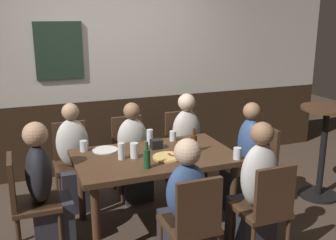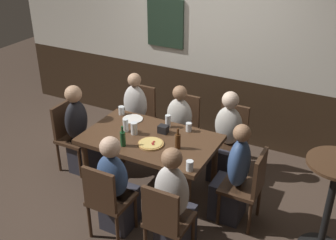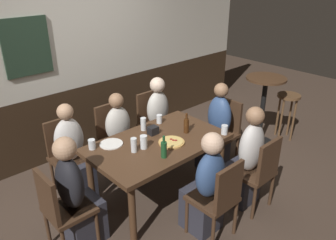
{
  "view_description": "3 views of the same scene",
  "coord_description": "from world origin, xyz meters",
  "px_view_note": "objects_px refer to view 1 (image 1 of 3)",
  "views": [
    {
      "loc": [
        -1.16,
        -3.33,
        2.03
      ],
      "look_at": [
        0.17,
        0.09,
        1.04
      ],
      "focal_mm": 42.41,
      "sensor_mm": 36.0,
      "label": 1
    },
    {
      "loc": [
        2.04,
        -3.47,
        3.05
      ],
      "look_at": [
        0.19,
        0.07,
        0.98
      ],
      "focal_mm": 44.09,
      "sensor_mm": 36.0,
      "label": 2
    },
    {
      "loc": [
        -2.09,
        -2.42,
        2.49
      ],
      "look_at": [
        0.17,
        0.02,
        0.94
      ],
      "focal_mm": 35.89,
      "sensor_mm": 36.0,
      "label": 3
    }
  ],
  "objects_px": {
    "chair_left_far": "(72,158)",
    "person_right_near": "(255,198)",
    "beer_bottle_green": "(147,158)",
    "beer_glass_half": "(134,152)",
    "condiment_caddy": "(156,144)",
    "beer_glass_tall": "(237,154)",
    "pint_glass_stout": "(121,152)",
    "person_mid_far": "(134,159)",
    "dining_table": "(155,163)",
    "person_head_east": "(245,166)",
    "chair_mid_near": "(193,221)",
    "beer_bottle_brown": "(194,143)",
    "tumbler_short": "(173,136)",
    "side_bar_table": "(323,145)",
    "person_head_west": "(46,195)",
    "plate_white_large": "(105,150)",
    "chair_right_far": "(182,144)",
    "chair_right_near": "(266,207)",
    "chair_mid_far": "(130,151)",
    "chair_head_east": "(258,163)",
    "person_left_far": "(74,165)",
    "chair_head_west": "(27,199)",
    "person_right_far": "(188,149)",
    "pizza": "(168,157)",
    "pint_glass_amber": "(84,147)",
    "person_mid_near": "(184,214)"
  },
  "relations": [
    {
      "from": "chair_left_far",
      "to": "person_right_near",
      "type": "xyz_separation_m",
      "value": [
        1.32,
        -1.58,
        0.0
      ]
    },
    {
      "from": "tumbler_short",
      "to": "condiment_caddy",
      "type": "height_order",
      "value": "tumbler_short"
    },
    {
      "from": "chair_right_near",
      "to": "beer_bottle_brown",
      "type": "height_order",
      "value": "beer_bottle_brown"
    },
    {
      "from": "pizza",
      "to": "beer_bottle_brown",
      "type": "xyz_separation_m",
      "value": [
        0.29,
        0.07,
        0.08
      ]
    },
    {
      "from": "person_right_near",
      "to": "pizza",
      "type": "relative_size",
      "value": 4.2
    },
    {
      "from": "beer_bottle_green",
      "to": "beer_glass_half",
      "type": "bearing_deg",
      "value": 96.31
    },
    {
      "from": "tumbler_short",
      "to": "plate_white_large",
      "type": "relative_size",
      "value": 0.42
    },
    {
      "from": "chair_head_east",
      "to": "person_head_east",
      "type": "xyz_separation_m",
      "value": [
        -0.16,
        0.0,
        -0.01
      ]
    },
    {
      "from": "dining_table",
      "to": "beer_glass_half",
      "type": "height_order",
      "value": "beer_glass_half"
    },
    {
      "from": "beer_glass_half",
      "to": "pint_glass_stout",
      "type": "distance_m",
      "value": 0.12
    },
    {
      "from": "chair_right_far",
      "to": "chair_mid_near",
      "type": "bearing_deg",
      "value": -110.79
    },
    {
      "from": "chair_head_west",
      "to": "chair_mid_far",
      "type": "bearing_deg",
      "value": 36.7
    },
    {
      "from": "chair_head_west",
      "to": "person_right_far",
      "type": "relative_size",
      "value": 0.77
    },
    {
      "from": "chair_left_far",
      "to": "side_bar_table",
      "type": "xyz_separation_m",
      "value": [
        2.62,
        -0.93,
        0.12
      ]
    },
    {
      "from": "person_head_west",
      "to": "plate_white_large",
      "type": "distance_m",
      "value": 0.71
    },
    {
      "from": "chair_mid_near",
      "to": "person_mid_near",
      "type": "relative_size",
      "value": 0.78
    },
    {
      "from": "chair_left_far",
      "to": "pint_glass_stout",
      "type": "xyz_separation_m",
      "value": [
        0.34,
        -0.87,
        0.31
      ]
    },
    {
      "from": "chair_head_west",
      "to": "person_head_west",
      "type": "relative_size",
      "value": 0.76
    },
    {
      "from": "person_right_near",
      "to": "beer_bottle_brown",
      "type": "relative_size",
      "value": 4.97
    },
    {
      "from": "beer_glass_tall",
      "to": "pint_glass_stout",
      "type": "distance_m",
      "value": 1.06
    },
    {
      "from": "person_right_near",
      "to": "beer_glass_half",
      "type": "height_order",
      "value": "person_right_near"
    },
    {
      "from": "chair_head_east",
      "to": "person_left_far",
      "type": "height_order",
      "value": "person_left_far"
    },
    {
      "from": "person_head_west",
      "to": "side_bar_table",
      "type": "relative_size",
      "value": 1.11
    },
    {
      "from": "chair_mid_far",
      "to": "chair_mid_near",
      "type": "distance_m",
      "value": 1.74
    },
    {
      "from": "chair_right_near",
      "to": "person_right_far",
      "type": "distance_m",
      "value": 1.57
    },
    {
      "from": "pint_glass_stout",
      "to": "side_bar_table",
      "type": "bearing_deg",
      "value": -1.52
    },
    {
      "from": "chair_right_near",
      "to": "beer_glass_half",
      "type": "height_order",
      "value": "beer_glass_half"
    },
    {
      "from": "person_left_far",
      "to": "tumbler_short",
      "type": "height_order",
      "value": "person_left_far"
    },
    {
      "from": "tumbler_short",
      "to": "side_bar_table",
      "type": "relative_size",
      "value": 0.1
    },
    {
      "from": "chair_right_near",
      "to": "beer_bottle_brown",
      "type": "relative_size",
      "value": 3.69
    },
    {
      "from": "person_mid_far",
      "to": "pint_glass_stout",
      "type": "bearing_deg",
      "value": -114.43
    },
    {
      "from": "dining_table",
      "to": "condiment_caddy",
      "type": "distance_m",
      "value": 0.23
    },
    {
      "from": "chair_head_east",
      "to": "chair_right_far",
      "type": "distance_m",
      "value": 1.0
    },
    {
      "from": "plate_white_large",
      "to": "chair_right_far",
      "type": "bearing_deg",
      "value": 28.61
    },
    {
      "from": "chair_mid_near",
      "to": "condiment_caddy",
      "type": "height_order",
      "value": "chair_mid_near"
    },
    {
      "from": "person_right_near",
      "to": "beer_bottle_green",
      "type": "xyz_separation_m",
      "value": [
        -0.83,
        0.42,
        0.33
      ]
    },
    {
      "from": "dining_table",
      "to": "person_head_east",
      "type": "bearing_deg",
      "value": 0.0
    },
    {
      "from": "chair_left_far",
      "to": "person_right_far",
      "type": "height_order",
      "value": "person_right_far"
    },
    {
      "from": "pint_glass_amber",
      "to": "tumbler_short",
      "type": "height_order",
      "value": "pint_glass_amber"
    },
    {
      "from": "chair_mid_far",
      "to": "chair_head_east",
      "type": "relative_size",
      "value": 1.0
    },
    {
      "from": "person_head_west",
      "to": "beer_glass_half",
      "type": "height_order",
      "value": "person_head_west"
    },
    {
      "from": "beer_glass_tall",
      "to": "pint_glass_stout",
      "type": "bearing_deg",
      "value": 159.18
    },
    {
      "from": "chair_mid_near",
      "to": "side_bar_table",
      "type": "xyz_separation_m",
      "value": [
        1.96,
        0.8,
        0.12
      ]
    },
    {
      "from": "person_right_near",
      "to": "condiment_caddy",
      "type": "distance_m",
      "value": 1.09
    },
    {
      "from": "pint_glass_amber",
      "to": "plate_white_large",
      "type": "bearing_deg",
      "value": -16.04
    },
    {
      "from": "chair_head_east",
      "to": "pint_glass_stout",
      "type": "distance_m",
      "value": 1.52
    },
    {
      "from": "chair_mid_near",
      "to": "beer_bottle_brown",
      "type": "distance_m",
      "value": 0.95
    },
    {
      "from": "person_right_near",
      "to": "plate_white_large",
      "type": "height_order",
      "value": "person_right_near"
    },
    {
      "from": "beer_bottle_brown",
      "to": "person_head_west",
      "type": "bearing_deg",
      "value": 177.48
    },
    {
      "from": "beer_bottle_brown",
      "to": "person_mid_far",
      "type": "bearing_deg",
      "value": 116.32
    }
  ]
}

